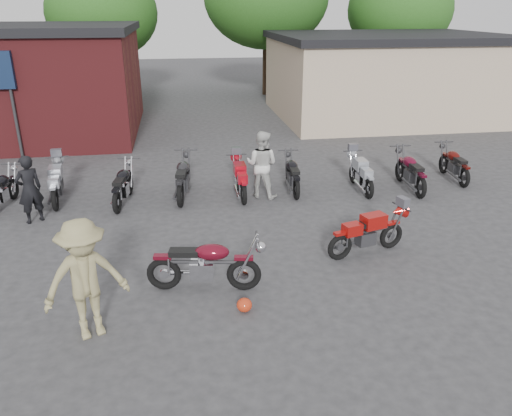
{
  "coord_description": "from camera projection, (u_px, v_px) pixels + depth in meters",
  "views": [
    {
      "loc": [
        -1.29,
        -7.87,
        4.94
      ],
      "look_at": [
        0.26,
        1.94,
        0.9
      ],
      "focal_mm": 35.0,
      "sensor_mm": 36.0,
      "label": 1
    }
  ],
  "objects": [
    {
      "name": "vintage_motorcycle",
      "position": [
        206.0,
        261.0,
        9.13
      ],
      "size": [
        2.14,
        1.02,
        1.19
      ],
      "primitive_type": null,
      "rotation": [
        0.0,
        0.0,
        -0.17
      ],
      "color": "#570A18",
      "rests_on": "ground"
    },
    {
      "name": "row_bike_4",
      "position": [
        240.0,
        177.0,
        13.79
      ],
      "size": [
        0.61,
        1.85,
        1.07
      ],
      "primitive_type": null,
      "rotation": [
        0.0,
        0.0,
        1.57
      ],
      "color": "#A20D1B",
      "rests_on": "ground"
    },
    {
      "name": "person_light",
      "position": [
        262.0,
        164.0,
        13.59
      ],
      "size": [
        1.13,
        1.05,
        1.85
      ],
      "primitive_type": "imported",
      "rotation": [
        0.0,
        0.0,
        2.64
      ],
      "color": "silver",
      "rests_on": "ground"
    },
    {
      "name": "tree_1",
      "position": [
        104.0,
        30.0,
        27.27
      ],
      "size": [
        5.92,
        5.92,
        7.4
      ],
      "primitive_type": null,
      "color": "#1D4712",
      "rests_on": "ground"
    },
    {
      "name": "ground",
      "position": [
        258.0,
        293.0,
        9.25
      ],
      "size": [
        90.0,
        90.0,
        0.0
      ],
      "primitive_type": "plane",
      "color": "#2F2F31"
    },
    {
      "name": "person_dark",
      "position": [
        29.0,
        189.0,
        11.98
      ],
      "size": [
        0.74,
        0.68,
        1.69
      ],
      "primitive_type": "imported",
      "rotation": [
        0.0,
        0.0,
        3.75
      ],
      "color": "black",
      "rests_on": "ground"
    },
    {
      "name": "row_bike_8",
      "position": [
        454.0,
        162.0,
        15.07
      ],
      "size": [
        0.75,
        1.91,
        1.09
      ],
      "primitive_type": null,
      "rotation": [
        0.0,
        0.0,
        1.5
      ],
      "color": "#480B09",
      "rests_on": "ground"
    },
    {
      "name": "row_bike_7",
      "position": [
        410.0,
        169.0,
        14.28
      ],
      "size": [
        0.76,
        2.06,
        1.18
      ],
      "primitive_type": null,
      "rotation": [
        0.0,
        0.0,
        1.52
      ],
      "color": "#4E091D",
      "rests_on": "ground"
    },
    {
      "name": "row_bike_5",
      "position": [
        292.0,
        172.0,
        14.16
      ],
      "size": [
        0.73,
        1.91,
        1.09
      ],
      "primitive_type": null,
      "rotation": [
        0.0,
        0.0,
        1.51
      ],
      "color": "black",
      "rests_on": "ground"
    },
    {
      "name": "row_bike_2",
      "position": [
        123.0,
        183.0,
        13.26
      ],
      "size": [
        0.9,
        2.0,
        1.12
      ],
      "primitive_type": null,
      "rotation": [
        0.0,
        0.0,
        1.43
      ],
      "color": "black",
      "rests_on": "ground"
    },
    {
      "name": "helmet",
      "position": [
        244.0,
        305.0,
        8.64
      ],
      "size": [
        0.35,
        0.35,
        0.25
      ],
      "primitive_type": "ellipsoid",
      "rotation": [
        0.0,
        0.0,
        0.38
      ],
      "color": "#B83013",
      "rests_on": "ground"
    },
    {
      "name": "tree_2",
      "position": [
        266.0,
        16.0,
        28.31
      ],
      "size": [
        7.04,
        7.04,
        8.8
      ],
      "primitive_type": null,
      "color": "#1D4712",
      "rests_on": "ground"
    },
    {
      "name": "row_bike_0",
      "position": [
        1.0,
        188.0,
        12.96
      ],
      "size": [
        0.84,
        1.9,
        1.06
      ],
      "primitive_type": null,
      "rotation": [
        0.0,
        0.0,
        1.44
      ],
      "color": "black",
      "rests_on": "ground"
    },
    {
      "name": "stucco_building",
      "position": [
        385.0,
        79.0,
        23.55
      ],
      "size": [
        10.0,
        8.0,
        3.5
      ],
      "primitive_type": "cube",
      "color": "tan",
      "rests_on": "ground"
    },
    {
      "name": "tree_3",
      "position": [
        398.0,
        26.0,
        29.69
      ],
      "size": [
        6.08,
        6.08,
        7.6
      ],
      "primitive_type": null,
      "color": "#1D4712",
      "rests_on": "ground"
    },
    {
      "name": "row_bike_6",
      "position": [
        361.0,
        172.0,
        14.21
      ],
      "size": [
        0.63,
        1.84,
        1.06
      ],
      "primitive_type": null,
      "rotation": [
        0.0,
        0.0,
        1.56
      ],
      "color": "#959AA3",
      "rests_on": "ground"
    },
    {
      "name": "sportbike",
      "position": [
        368.0,
        231.0,
        10.53
      ],
      "size": [
        1.92,
        1.08,
        1.06
      ],
      "primitive_type": null,
      "rotation": [
        0.0,
        0.0,
        0.27
      ],
      "color": "#9C100D",
      "rests_on": "ground"
    },
    {
      "name": "person_tan",
      "position": [
        85.0,
        280.0,
        7.71
      ],
      "size": [
        1.48,
        1.16,
        2.02
      ],
      "primitive_type": "imported",
      "rotation": [
        0.0,
        0.0,
        0.36
      ],
      "color": "#938A5B",
      "rests_on": "ground"
    },
    {
      "name": "row_bike_1",
      "position": [
        56.0,
        181.0,
        13.39
      ],
      "size": [
        0.85,
        2.0,
        1.12
      ],
      "primitive_type": null,
      "rotation": [
        0.0,
        0.0,
        1.68
      ],
      "color": "#91959E",
      "rests_on": "ground"
    },
    {
      "name": "row_bike_3",
      "position": [
        183.0,
        175.0,
        13.7
      ],
      "size": [
        0.96,
        2.18,
        1.22
      ],
      "primitive_type": null,
      "rotation": [
        0.0,
        0.0,
        1.44
      ],
      "color": "black",
      "rests_on": "ground"
    }
  ]
}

